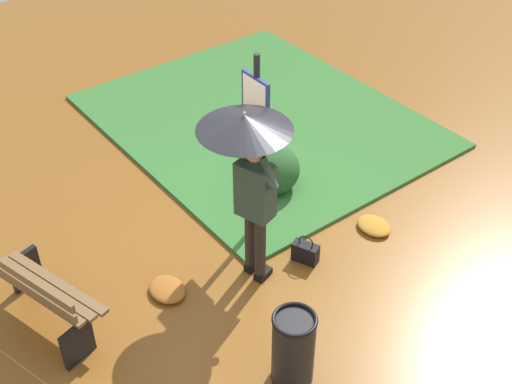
% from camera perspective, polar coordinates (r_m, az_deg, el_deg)
% --- Properties ---
extents(ground_plane, '(18.00, 18.00, 0.00)m').
position_cam_1_polar(ground_plane, '(7.90, 0.23, -4.94)').
color(ground_plane, brown).
extents(grass_verge, '(4.80, 4.00, 0.05)m').
position_cam_1_polar(grass_verge, '(10.14, 0.33, 6.06)').
color(grass_verge, '#387533').
rests_on(grass_verge, ground_plane).
extents(person_with_umbrella, '(0.96, 0.96, 2.04)m').
position_cam_1_polar(person_with_umbrella, '(6.67, -0.56, 2.99)').
color(person_with_umbrella, '#2D2823').
rests_on(person_with_umbrella, ground_plane).
extents(info_sign_post, '(0.44, 0.07, 2.30)m').
position_cam_1_polar(info_sign_post, '(7.33, 0.00, 5.53)').
color(info_sign_post, black).
rests_on(info_sign_post, ground_plane).
extents(handbag, '(0.33, 0.25, 0.37)m').
position_cam_1_polar(handbag, '(7.71, 4.18, -5.08)').
color(handbag, black).
rests_on(handbag, ground_plane).
extents(park_bench, '(1.44, 0.75, 0.75)m').
position_cam_1_polar(park_bench, '(7.18, -17.52, -8.14)').
color(park_bench, black).
rests_on(park_bench, ground_plane).
extents(trash_bin, '(0.42, 0.42, 0.83)m').
position_cam_1_polar(trash_bin, '(6.38, 3.16, -13.03)').
color(trash_bin, black).
rests_on(trash_bin, ground_plane).
extents(shrub_cluster, '(0.78, 0.71, 0.64)m').
position_cam_1_polar(shrub_cluster, '(8.66, 1.31, 2.00)').
color(shrub_cluster, '#285628').
rests_on(shrub_cluster, ground_plane).
extents(leaf_pile_near_person, '(0.46, 0.37, 0.10)m').
position_cam_1_polar(leaf_pile_near_person, '(7.45, -7.49, -8.12)').
color(leaf_pile_near_person, '#A86023').
rests_on(leaf_pile_near_person, ground_plane).
extents(leaf_pile_by_bench, '(0.44, 0.35, 0.10)m').
position_cam_1_polar(leaf_pile_by_bench, '(8.28, 9.90, -2.81)').
color(leaf_pile_by_bench, '#C68428').
rests_on(leaf_pile_by_bench, ground_plane).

